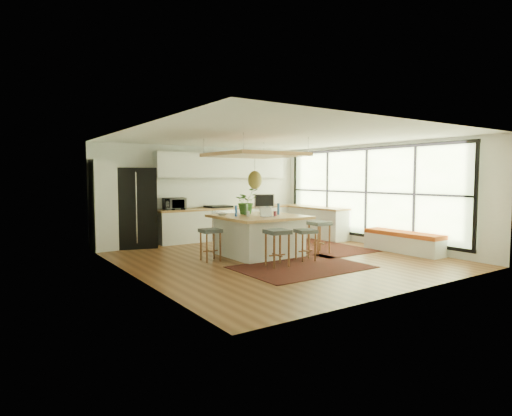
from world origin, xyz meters
TOP-DOWN VIEW (x-y plane):
  - floor at (0.00, 0.00)m, footprint 7.00×7.00m
  - ceiling at (0.00, 0.00)m, footprint 7.00×7.00m
  - wall_back at (0.00, 3.50)m, footprint 6.50×0.00m
  - wall_front at (0.00, -3.50)m, footprint 6.50×0.00m
  - wall_left at (-3.25, 0.00)m, footprint 0.00×7.00m
  - wall_right at (3.25, 0.00)m, footprint 0.00×7.00m
  - window_wall at (3.22, 0.00)m, footprint 0.10×6.20m
  - pantry at (-2.95, 3.18)m, footprint 0.55×0.60m
  - back_counter_base at (0.55, 3.18)m, footprint 4.20×0.60m
  - back_counter_top at (0.55, 3.18)m, footprint 4.24×0.64m
  - backsplash at (0.55, 3.48)m, footprint 4.20×0.02m
  - upper_cabinets at (0.55, 3.32)m, footprint 4.20×0.34m
  - range at (0.30, 3.18)m, footprint 0.76×0.62m
  - right_counter_base at (2.93, 2.00)m, footprint 0.60×2.50m
  - right_counter_top at (2.93, 2.00)m, footprint 0.64×2.54m
  - window_bench at (2.95, -1.20)m, footprint 0.52×2.00m
  - ceiling_panel at (-0.30, 0.40)m, footprint 1.86×1.86m
  - rug_near at (-0.20, -1.14)m, footprint 2.60×1.80m
  - rug_right at (1.74, 0.44)m, footprint 1.80×2.60m
  - fridge at (-2.15, 3.17)m, footprint 1.19×1.03m
  - island at (-0.16, 0.44)m, footprint 1.85×1.85m
  - stool_near_left at (-0.56, -0.80)m, footprint 0.49×0.49m
  - stool_near_right at (0.31, -0.67)m, footprint 0.49×0.49m
  - stool_right_front at (1.19, -0.14)m, footprint 0.47×0.47m
  - stool_right_back at (0.96, 0.90)m, footprint 0.56×0.56m
  - stool_left_side at (-1.41, 0.48)m, footprint 0.43×0.43m
  - laptop at (-0.22, 0.01)m, footprint 0.34×0.35m
  - monitor at (0.30, 0.88)m, footprint 0.55×0.35m
  - microwave at (-1.07, 3.18)m, footprint 0.63×0.41m
  - island_plant at (-0.22, 0.89)m, footprint 0.62×0.68m
  - island_bowl at (-0.87, 0.92)m, footprint 0.25×0.25m
  - island_bottle_0 at (-0.71, 0.54)m, footprint 0.07×0.07m
  - island_bottle_1 at (-0.56, 0.29)m, footprint 0.07×0.07m
  - island_bottle_2 at (0.09, 0.14)m, footprint 0.07×0.07m
  - island_bottle_3 at (0.19, 0.49)m, footprint 0.07×0.07m
  - island_bottle_4 at (-0.36, 0.69)m, footprint 0.07×0.07m
  - island_bottle_5 at (0.34, 0.34)m, footprint 0.07×0.07m

SIDE VIEW (x-z plane):
  - floor at x=0.00m, z-range 0.00..0.00m
  - rug_near at x=-0.20m, z-range 0.00..0.01m
  - rug_right at x=1.74m, z-range 0.00..0.01m
  - window_bench at x=2.95m, z-range 0.00..0.50m
  - stool_near_left at x=-0.56m, z-range -0.02..0.73m
  - stool_near_right at x=0.31m, z-range 0.01..0.70m
  - stool_right_front at x=1.19m, z-range -0.03..0.74m
  - stool_right_back at x=0.96m, z-range -0.02..0.73m
  - stool_left_side at x=-1.41m, z-range 0.01..0.70m
  - back_counter_base at x=0.55m, z-range 0.00..0.88m
  - right_counter_base at x=2.93m, z-range 0.00..0.88m
  - island at x=-0.16m, z-range 0.00..0.93m
  - range at x=0.30m, z-range 0.00..1.00m
  - back_counter_top at x=0.55m, z-range 0.88..0.93m
  - right_counter_top at x=2.93m, z-range 0.88..0.93m
  - fridge at x=-2.15m, z-range -0.10..1.95m
  - island_bowl at x=-0.87m, z-range 0.93..0.99m
  - island_bottle_0 at x=-0.71m, z-range 0.93..1.12m
  - island_bottle_1 at x=-0.56m, z-range 0.93..1.12m
  - island_bottle_2 at x=0.09m, z-range 0.93..1.12m
  - island_bottle_3 at x=0.19m, z-range 0.93..1.12m
  - island_bottle_4 at x=-0.36m, z-range 0.93..1.12m
  - island_bottle_5 at x=0.34m, z-range 0.93..1.12m
  - laptop at x=-0.22m, z-range 0.94..1.16m
  - microwave at x=-1.07m, z-range 0.93..1.32m
  - pantry at x=-2.95m, z-range 0.00..2.25m
  - island_plant at x=-0.22m, z-range 0.93..1.41m
  - monitor at x=0.30m, z-range 0.95..1.43m
  - wall_back at x=0.00m, z-range -1.90..4.60m
  - wall_front at x=0.00m, z-range -1.90..4.60m
  - wall_left at x=-3.25m, z-range -2.15..4.85m
  - wall_right at x=3.25m, z-range -2.15..4.85m
  - backsplash at x=0.55m, z-range 0.95..1.75m
  - window_wall at x=3.22m, z-range 0.10..2.70m
  - ceiling_panel at x=-0.30m, z-range 1.65..2.45m
  - upper_cabinets at x=0.55m, z-range 1.80..2.50m
  - ceiling at x=0.00m, z-range 2.70..2.70m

